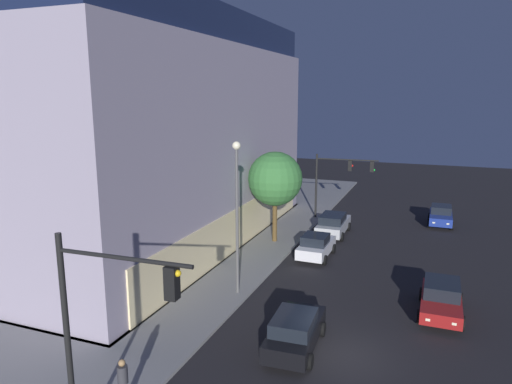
{
  "coord_description": "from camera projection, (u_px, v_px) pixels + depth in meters",
  "views": [
    {
      "loc": [
        -17.88,
        -3.19,
        10.74
      ],
      "look_at": [
        5.63,
        5.92,
        5.5
      ],
      "focal_mm": 32.79,
      "sensor_mm": 36.0,
      "label": 1
    }
  ],
  "objects": [
    {
      "name": "car_blue",
      "position": [
        441.0,
        215.0,
        39.35
      ],
      "size": [
        4.11,
        2.02,
        1.61
      ],
      "color": "navy",
      "rests_on": "ground"
    },
    {
      "name": "traffic_light_near_corner",
      "position": [
        101.0,
        318.0,
        12.96
      ],
      "size": [
        0.4,
        4.21,
        6.86
      ],
      "color": "black",
      "rests_on": "sidewalk_corner"
    },
    {
      "name": "traffic_light_far_corner",
      "position": [
        340.0,
        173.0,
        40.03
      ],
      "size": [
        0.57,
        5.28,
        5.61
      ],
      "color": "black",
      "rests_on": "sidewalk_corner"
    },
    {
      "name": "car_white",
      "position": [
        316.0,
        246.0,
        31.36
      ],
      "size": [
        4.05,
        2.06,
        1.64
      ],
      "color": "silver",
      "rests_on": "ground"
    },
    {
      "name": "street_lamp_sidewalk",
      "position": [
        237.0,
        200.0,
        24.57
      ],
      "size": [
        0.44,
        0.44,
        8.27
      ],
      "color": "#545454",
      "rests_on": "sidewalk_corner"
    },
    {
      "name": "car_silver",
      "position": [
        333.0,
        224.0,
        36.44
      ],
      "size": [
        4.8,
        2.17,
        1.7
      ],
      "color": "#B7BABF",
      "rests_on": "ground"
    },
    {
      "name": "ground_plane",
      "position": [
        339.0,
        356.0,
        19.64
      ],
      "size": [
        120.0,
        120.0,
        0.0
      ],
      "primitive_type": "plane",
      "color": "black"
    },
    {
      "name": "car_black",
      "position": [
        295.0,
        331.0,
        20.02
      ],
      "size": [
        4.57,
        2.24,
        1.64
      ],
      "color": "black",
      "rests_on": "ground"
    },
    {
      "name": "sidewalk_tree",
      "position": [
        275.0,
        179.0,
        33.68
      ],
      "size": [
        3.94,
        3.94,
        6.65
      ],
      "color": "#503B1E",
      "rests_on": "sidewalk_corner"
    },
    {
      "name": "car_red",
      "position": [
        441.0,
        298.0,
        23.28
      ],
      "size": [
        4.49,
        2.11,
        1.6
      ],
      "color": "maroon",
      "rests_on": "ground"
    },
    {
      "name": "pedestrian_waiting",
      "position": [
        123.0,
        379.0,
        15.97
      ],
      "size": [
        0.36,
        0.36,
        1.8
      ],
      "color": "#2D3851",
      "rests_on": "sidewalk_corner"
    },
    {
      "name": "modern_building",
      "position": [
        56.0,
        129.0,
        37.25
      ],
      "size": [
        29.02,
        32.25,
        16.37
      ],
      "color": "#4C4C51",
      "rests_on": "ground"
    }
  ]
}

